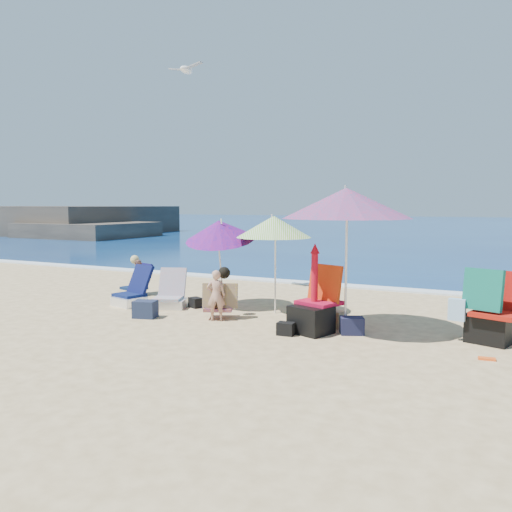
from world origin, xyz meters
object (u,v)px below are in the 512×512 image
at_px(chair_navy, 132,295).
at_px(person_left, 138,277).
at_px(camp_chair_left, 314,312).
at_px(camp_chair_right, 489,316).
at_px(person_center, 218,295).
at_px(furled_umbrella, 314,283).
at_px(umbrella_blue, 219,230).
at_px(umbrella_striped, 274,227).
at_px(umbrella_turquoise, 346,203).
at_px(seagull, 186,70).
at_px(chair_rainbow, 171,297).

height_order(chair_navy, person_left, person_left).
xyz_separation_m(camp_chair_left, person_left, (-4.58, 1.37, 0.09)).
height_order(camp_chair_right, person_center, camp_chair_right).
distance_m(furled_umbrella, camp_chair_left, 0.45).
distance_m(furled_umbrella, chair_navy, 4.04).
height_order(umbrella_blue, person_left, umbrella_blue).
bearing_deg(furled_umbrella, umbrella_striped, 140.36).
xyz_separation_m(umbrella_turquoise, camp_chair_left, (-0.42, -0.22, -1.69)).
distance_m(umbrella_turquoise, person_center, 2.72).
relative_size(camp_chair_right, person_left, 1.23).
distance_m(umbrella_turquoise, furled_umbrella, 1.33).
distance_m(umbrella_turquoise, umbrella_blue, 2.86).
distance_m(umbrella_striped, person_center, 1.59).
bearing_deg(seagull, furled_umbrella, -29.91).
bearing_deg(umbrella_blue, umbrella_striped, -0.62).
xyz_separation_m(umbrella_blue, seagull, (-1.55, 1.25, 3.44)).
relative_size(umbrella_blue, chair_rainbow, 2.24).
relative_size(person_center, person_left, 1.00).
xyz_separation_m(furled_umbrella, chair_rainbow, (-3.13, 0.54, -0.57)).
relative_size(umbrella_turquoise, umbrella_blue, 1.24).
distance_m(chair_rainbow, camp_chair_right, 5.62).
bearing_deg(chair_navy, camp_chair_right, 0.64).
distance_m(umbrella_striped, chair_navy, 3.21).
xyz_separation_m(chair_rainbow, camp_chair_right, (5.61, -0.06, 0.20)).
bearing_deg(umbrella_striped, chair_rainbow, -169.00).
bearing_deg(seagull, chair_navy, -95.17).
height_order(umbrella_blue, chair_navy, umbrella_blue).
bearing_deg(camp_chair_left, umbrella_turquoise, 27.81).
relative_size(camp_chair_right, person_center, 1.23).
xyz_separation_m(umbrella_blue, person_center, (0.49, -0.89, -1.07)).
xyz_separation_m(camp_chair_right, person_left, (-7.05, 0.84, 0.01)).
bearing_deg(umbrella_blue, camp_chair_left, -23.60).
relative_size(chair_rainbow, seagull, 0.87).
distance_m(umbrella_blue, camp_chair_right, 4.90).
bearing_deg(person_left, umbrella_blue, -9.22).
xyz_separation_m(umbrella_turquoise, seagull, (-4.25, 2.03, 2.93)).
bearing_deg(umbrella_turquoise, person_left, 167.07).
relative_size(furled_umbrella, person_center, 1.57).
relative_size(furled_umbrella, chair_rainbow, 1.69).
bearing_deg(person_left, chair_rainbow, -28.44).
height_order(umbrella_turquoise, person_center, umbrella_turquoise).
distance_m(umbrella_turquoise, chair_navy, 4.77).
bearing_deg(person_left, chair_navy, -57.21).
xyz_separation_m(umbrella_striped, chair_rainbow, (-2.01, -0.39, -1.39)).
xyz_separation_m(furled_umbrella, chair_navy, (-3.98, 0.41, -0.56)).
relative_size(chair_navy, camp_chair_left, 0.80).
height_order(umbrella_turquoise, chair_navy, umbrella_turquoise).
bearing_deg(umbrella_striped, umbrella_turquoise, -26.03).
height_order(umbrella_turquoise, camp_chair_left, umbrella_turquoise).
xyz_separation_m(umbrella_striped, person_center, (-0.65, -0.88, -1.16)).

